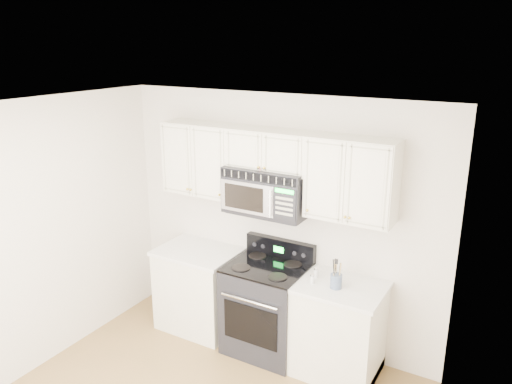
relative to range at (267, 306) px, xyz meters
The scene contains 9 objects.
room 1.64m from the range, 92.30° to the right, with size 3.51×3.51×2.61m.
base_cabinet_left 0.86m from the range, behind, with size 0.86×0.65×0.92m.
base_cabinet_right 0.74m from the range, ahead, with size 0.86×0.65×0.92m.
range is the anchor object (origin of this frame).
upper_cabinets 1.46m from the range, 109.91° to the left, with size 2.44×0.37×0.75m.
microwave 1.20m from the range, 120.58° to the left, with size 0.83×0.46×0.46m.
utensil_crock 0.91m from the range, ahead, with size 0.11×0.11×0.29m.
shaker_salt 0.72m from the range, ahead, with size 0.04×0.04×0.09m.
shaker_pepper 0.70m from the range, ahead, with size 0.04×0.04×0.10m.
Camera 1 is at (2.21, -2.55, 3.08)m, focal length 35.00 mm.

